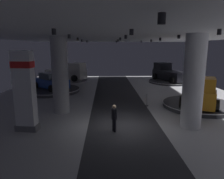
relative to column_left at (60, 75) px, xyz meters
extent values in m
cube|color=#B2B2B7|center=(4.36, -2.95, -2.77)|extent=(24.00, 44.00, 0.05)
cube|color=#2D2D33|center=(4.36, -2.95, -2.75)|extent=(4.40, 44.00, 0.01)
cube|color=silver|center=(4.36, -2.95, 2.80)|extent=(24.00, 44.00, 0.10)
cylinder|color=black|center=(1.37, -7.00, 2.57)|extent=(0.16, 0.16, 0.22)
cylinder|color=black|center=(1.30, -3.25, 2.57)|extent=(0.16, 0.16, 0.22)
cylinder|color=black|center=(1.21, 0.94, 2.57)|extent=(0.16, 0.16, 0.22)
cylinder|color=black|center=(1.03, 5.37, 2.57)|extent=(0.16, 0.16, 0.22)
cylinder|color=black|center=(1.19, 9.16, 2.57)|extent=(0.16, 0.16, 0.22)
cylinder|color=black|center=(4.35, -10.81, 2.57)|extent=(0.16, 0.16, 0.22)
cylinder|color=black|center=(4.25, -6.86, 2.57)|extent=(0.16, 0.16, 0.22)
cylinder|color=black|center=(4.43, -2.69, 2.57)|extent=(0.16, 0.16, 0.22)
cylinder|color=black|center=(4.35, 0.94, 2.57)|extent=(0.16, 0.16, 0.22)
cylinder|color=black|center=(4.44, 5.06, 2.57)|extent=(0.16, 0.16, 0.22)
cylinder|color=black|center=(4.49, 9.33, 2.57)|extent=(0.16, 0.16, 0.22)
cylinder|color=black|center=(7.52, -7.05, 2.57)|extent=(0.16, 0.16, 0.22)
cylinder|color=black|center=(7.42, -2.94, 2.57)|extent=(0.16, 0.16, 0.22)
cylinder|color=black|center=(7.43, 1.22, 2.57)|extent=(0.16, 0.16, 0.22)
cylinder|color=black|center=(7.64, 5.41, 2.57)|extent=(0.16, 0.16, 0.22)
cylinder|color=black|center=(7.35, 9.32, 2.57)|extent=(0.16, 0.16, 0.22)
cylinder|color=#ADADB2|center=(0.00, 0.00, 0.00)|extent=(1.17, 1.17, 5.50)
cylinder|color=silver|center=(8.35, -3.17, 0.00)|extent=(1.20, 1.20, 5.50)
cube|color=slate|center=(-1.29, -3.38, -2.58)|extent=(1.35, 0.82, 0.35)
cube|color=white|center=(-1.29, -3.38, -0.28)|extent=(1.17, 0.71, 4.23)
cube|color=red|center=(-1.29, -3.38, 1.07)|extent=(1.20, 0.74, 0.36)
cylinder|color=#333338|center=(10.70, 0.95, -2.58)|extent=(5.57, 5.57, 0.34)
cylinder|color=white|center=(10.70, 0.95, -2.44)|extent=(5.68, 5.68, 0.05)
cube|color=#B77519|center=(10.70, 0.95, -1.66)|extent=(4.14, 5.69, 1.20)
cube|color=#B77519|center=(9.98, -0.59, -0.61)|extent=(2.44, 2.34, 1.00)
cube|color=#28333D|center=(10.20, -0.13, -0.61)|extent=(1.62, 0.81, 0.75)
cylinder|color=black|center=(10.98, -1.23, -1.99)|extent=(0.61, 0.88, 0.84)
cylinder|color=black|center=(8.85, -0.24, -1.99)|extent=(0.61, 0.88, 0.84)
cylinder|color=black|center=(12.55, 2.14, -1.99)|extent=(0.61, 0.88, 0.84)
cylinder|color=black|center=(10.41, 3.13, -1.99)|extent=(0.61, 0.88, 0.84)
cylinder|color=#B7B7BC|center=(-2.13, 13.67, -2.59)|extent=(5.56, 5.56, 0.31)
cylinder|color=black|center=(-2.13, 13.67, -2.47)|extent=(5.68, 5.68, 0.05)
cube|color=silver|center=(-2.13, 13.67, -1.69)|extent=(5.70, 3.79, 1.20)
cube|color=silver|center=(-0.53, 13.08, -0.64)|extent=(2.25, 2.37, 1.00)
cube|color=#28333D|center=(-1.01, 13.26, -0.64)|extent=(0.68, 1.67, 0.75)
cylinder|color=black|center=(0.02, 14.14, -2.02)|extent=(0.89, 0.55, 0.84)
cylinder|color=black|center=(-0.79, 11.93, -2.02)|extent=(0.89, 0.55, 0.84)
cylinder|color=black|center=(-3.47, 15.41, -2.02)|extent=(0.89, 0.55, 0.84)
cylinder|color=black|center=(-4.27, 13.20, -2.02)|extent=(0.89, 0.55, 0.84)
cylinder|color=#333338|center=(11.92, 12.73, -2.63)|extent=(5.56, 5.57, 0.24)
cylinder|color=white|center=(11.92, 12.73, -2.54)|extent=(5.68, 5.68, 0.05)
cube|color=black|center=(11.92, 12.73, -1.76)|extent=(3.90, 5.70, 1.20)
cube|color=black|center=(11.30, 14.31, -0.71)|extent=(2.39, 2.28, 1.00)
cube|color=#28333D|center=(11.49, 13.83, -0.71)|extent=(1.65, 0.72, 0.75)
cylinder|color=black|center=(10.15, 14.02, -2.09)|extent=(0.57, 0.88, 0.84)
cylinder|color=black|center=(12.34, 14.88, -2.09)|extent=(0.57, 0.88, 0.84)
cylinder|color=black|center=(11.51, 10.57, -2.09)|extent=(0.57, 0.88, 0.84)
cylinder|color=black|center=(13.70, 11.43, -2.09)|extent=(0.57, 0.88, 0.84)
cylinder|color=#333338|center=(-2.56, 7.25, -2.58)|extent=(5.92, 5.92, 0.34)
cylinder|color=white|center=(-2.56, 7.25, -2.44)|extent=(6.04, 6.04, 0.05)
cube|color=navy|center=(-2.56, 7.25, -1.80)|extent=(4.32, 4.16, 0.90)
cube|color=#2D3842|center=(-2.67, 7.35, -1.05)|extent=(2.46, 2.43, 0.70)
cylinder|color=black|center=(-0.83, 7.02, -2.07)|extent=(0.65, 0.62, 0.68)
cylinder|color=black|center=(-2.17, 5.55, -2.07)|extent=(0.65, 0.62, 0.68)
cylinder|color=black|center=(-2.94, 8.95, -2.07)|extent=(0.65, 0.62, 0.68)
cylinder|color=black|center=(-4.28, 7.47, -2.07)|extent=(0.65, 0.62, 0.68)
sphere|color=white|center=(-0.70, 6.23, -1.69)|extent=(0.18, 0.18, 0.18)
sphere|color=white|center=(-1.37, 5.49, -1.69)|extent=(0.18, 0.18, 0.18)
cylinder|color=black|center=(3.76, -3.82, -2.35)|extent=(0.14, 0.14, 0.80)
cylinder|color=black|center=(3.70, -3.66, -2.35)|extent=(0.14, 0.14, 0.80)
cylinder|color=black|center=(3.73, -3.74, -1.69)|extent=(0.32, 0.32, 0.62)
sphere|color=tan|center=(3.73, -3.74, -1.27)|extent=(0.22, 0.22, 0.22)
cylinder|color=#333338|center=(6.61, 1.47, -2.73)|extent=(0.28, 0.28, 0.04)
cylinder|color=#B2B2B7|center=(6.61, 1.47, -2.27)|extent=(0.07, 0.07, 0.96)
sphere|color=#B2B2B7|center=(6.61, 1.47, -1.79)|extent=(0.10, 0.10, 0.10)
camera|label=1|loc=(3.26, -15.03, 2.04)|focal=33.69mm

